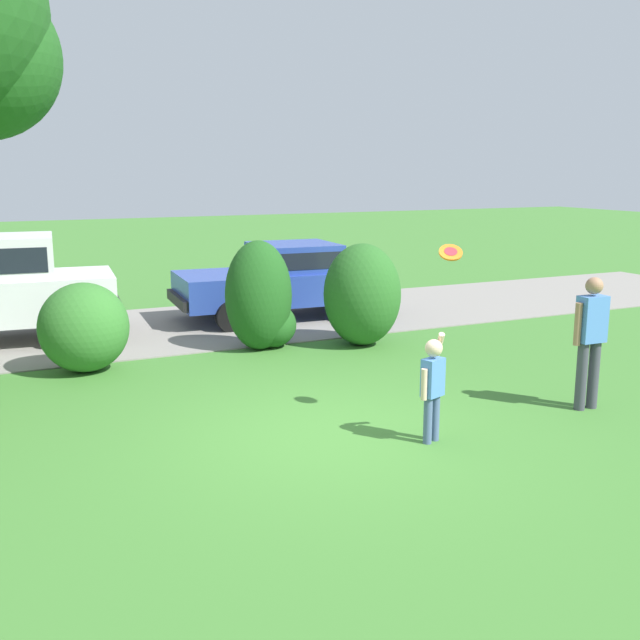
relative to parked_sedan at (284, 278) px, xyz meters
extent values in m
plane|color=#3D752D|center=(-2.14, -6.66, -0.85)|extent=(80.00, 80.00, 0.00)
cube|color=gray|center=(-2.14, -0.05, -0.84)|extent=(28.00, 4.40, 0.02)
ellipsoid|color=#33702B|center=(-4.37, -2.60, -0.15)|extent=(1.37, 1.28, 1.39)
ellipsoid|color=#1E511C|center=(-1.44, -2.39, 0.10)|extent=(1.16, 1.05, 1.90)
ellipsoid|color=#1E511C|center=(-1.19, -2.32, -0.45)|extent=(0.89, 0.89, 0.80)
ellipsoid|color=#286023|center=(0.35, -2.82, 0.06)|extent=(1.36, 1.40, 1.81)
cube|color=#28429E|center=(-0.10, 0.01, -0.17)|extent=(4.30, 2.07, 0.64)
cube|color=#28429E|center=(0.22, -0.01, 0.43)|extent=(1.77, 1.71, 0.56)
cube|color=black|center=(0.22, -0.01, 0.43)|extent=(1.63, 1.72, 0.34)
cylinder|color=black|center=(-1.45, -0.86, -0.55)|extent=(0.61, 0.25, 0.60)
cylinder|color=black|center=(-1.34, 1.02, -0.55)|extent=(0.61, 0.25, 0.60)
cylinder|color=black|center=(1.15, -1.01, -0.55)|extent=(0.61, 0.25, 0.60)
cylinder|color=black|center=(1.26, 0.87, -0.55)|extent=(0.61, 0.25, 0.60)
cube|color=black|center=(-2.23, 0.12, -0.33)|extent=(0.22, 1.75, 0.20)
cube|color=black|center=(2.04, -0.11, -0.33)|extent=(0.22, 1.75, 0.20)
cylinder|color=black|center=(-4.44, -0.98, -0.51)|extent=(0.70, 0.28, 0.68)
cylinder|color=black|center=(-4.28, 0.90, -0.51)|extent=(0.70, 0.28, 0.68)
cube|color=black|center=(-3.47, -0.11, -0.25)|extent=(0.26, 1.75, 0.20)
cylinder|color=#4C608C|center=(-1.24, -7.41, -0.57)|extent=(0.10, 0.10, 0.55)
cylinder|color=#4C608C|center=(-1.10, -7.36, -0.57)|extent=(0.10, 0.10, 0.55)
cube|color=#4C7FCC|center=(-1.17, -7.38, -0.08)|extent=(0.30, 0.24, 0.44)
sphere|color=beige|center=(-1.17, -7.38, 0.26)|extent=(0.20, 0.20, 0.20)
cylinder|color=beige|center=(-1.04, -7.28, 0.24)|extent=(0.15, 0.28, 0.39)
cylinder|color=beige|center=(-1.32, -7.44, -0.13)|extent=(0.07, 0.07, 0.36)
cylinder|color=orange|center=(-0.65, -6.89, 1.27)|extent=(0.31, 0.25, 0.24)
cylinder|color=red|center=(-0.65, -6.89, 1.27)|extent=(0.18, 0.15, 0.14)
cylinder|color=#3F3F4C|center=(1.23, -7.22, -0.40)|extent=(0.14, 0.14, 0.90)
cylinder|color=#3F3F4C|center=(1.43, -7.22, -0.40)|extent=(0.14, 0.14, 0.90)
cube|color=#4C7FCC|center=(1.33, -7.22, 0.35)|extent=(0.37, 0.23, 0.60)
sphere|color=#A37556|center=(1.33, -7.22, 0.78)|extent=(0.22, 0.22, 0.22)
cylinder|color=#A37556|center=(1.11, -7.21, 0.30)|extent=(0.09, 0.09, 0.55)
cylinder|color=#A37556|center=(1.55, -7.23, 0.30)|extent=(0.09, 0.09, 0.55)
camera|label=1|loc=(-5.69, -14.14, 2.24)|focal=41.33mm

